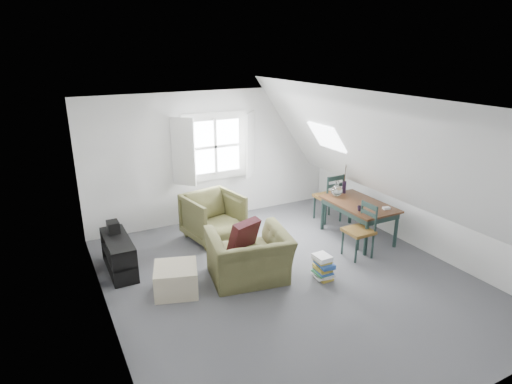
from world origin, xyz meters
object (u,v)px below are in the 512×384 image
dining_table (359,208)px  ottoman (176,279)px  magazine_stack (323,267)px  media_shelf (119,257)px  armchair_far (214,238)px  dining_chair_near (360,230)px  dining_chair_far (329,196)px  armchair_near (249,279)px

dining_table → ottoman: bearing=-171.3°
ottoman → magazine_stack: bearing=-18.0°
media_shelf → armchair_far: bearing=10.2°
dining_chair_near → dining_chair_far: bearing=150.6°
ottoman → dining_table: size_ratio=0.44×
dining_chair_far → dining_table: bearing=95.0°
dining_chair_near → magazine_stack: size_ratio=2.38×
ottoman → media_shelf: media_shelf is taller
dining_table → dining_chair_near: (-0.44, -0.56, -0.11)m
armchair_near → magazine_stack: 1.11m
armchair_far → magazine_stack: size_ratio=2.44×
armchair_far → dining_table: bearing=-37.0°
armchair_far → magazine_stack: 2.24m
dining_chair_far → armchair_near: bearing=35.1°
armchair_far → dining_chair_near: size_ratio=1.03×
ottoman → armchair_near: bearing=-8.7°
magazine_stack → media_shelf: bearing=148.3°
ottoman → magazine_stack: (2.02, -0.66, -0.01)m
armchair_near → dining_chair_near: 1.99m
armchair_near → ottoman: size_ratio=1.93×
ottoman → dining_table: bearing=3.8°
armchair_far → dining_chair_far: (2.32, -0.27, 0.50)m
armchair_near → dining_chair_far: dining_chair_far is taller
armchair_near → dining_table: bearing=-160.5°
ottoman → dining_table: dining_table is taller
armchair_far → magazine_stack: armchair_far is taller
armchair_near → media_shelf: (-1.63, 1.11, 0.24)m
media_shelf → magazine_stack: 3.06m
dining_chair_near → media_shelf: (-3.56, 1.29, -0.22)m
dining_table → dining_chair_near: dining_chair_near is taller
ottoman → dining_chair_near: (2.98, -0.34, 0.27)m
armchair_near → ottoman: 1.08m
media_shelf → magazine_stack: media_shelf is taller
dining_table → media_shelf: bearing=174.7°
armchair_near → armchair_far: (0.08, 1.55, 0.00)m
armchair_far → dining_chair_far: dining_chair_far is taller
armchair_far → dining_table: (2.28, -1.16, 0.58)m
armchair_near → ottoman: (-1.05, 0.16, 0.19)m
dining_chair_far → dining_chair_near: size_ratio=1.08×
dining_table → magazine_stack: 1.69m
armchair_near → media_shelf: media_shelf is taller
armchair_near → media_shelf: bearing=-24.0°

